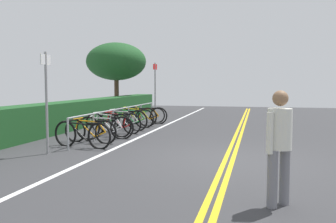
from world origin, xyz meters
The scene contains 20 objects.
ground_plane centered at (0.00, 0.00, -0.03)m, with size 37.59×13.94×0.05m, color #353538.
centre_line_yellow_inner centered at (0.00, -0.08, 0.00)m, with size 33.83×0.10×0.00m, color gold.
centre_line_yellow_outer centered at (0.00, 0.08, 0.00)m, with size 33.83×0.10×0.00m, color gold.
bike_lane_stripe_white centered at (0.00, 2.94, 0.00)m, with size 33.83×0.12×0.00m, color white.
bike_rack centered at (3.95, 3.96, 0.62)m, with size 7.47×0.05×0.82m.
bicycle_0 centered at (0.72, 3.82, 0.34)m, with size 0.50×1.76×0.73m.
bicycle_1 centered at (1.49, 3.96, 0.33)m, with size 0.46×1.67×0.71m.
bicycle_2 centered at (2.21, 3.82, 0.34)m, with size 0.60×1.67×0.73m.
bicycle_3 centered at (2.85, 3.99, 0.37)m, with size 0.52×1.72×0.78m.
bicycle_4 centered at (3.60, 3.90, 0.34)m, with size 0.50×1.68×0.74m.
bicycle_5 centered at (4.35, 4.02, 0.36)m, with size 0.46×1.81×0.77m.
bicycle_6 centered at (5.07, 3.99, 0.35)m, with size 0.56×1.67×0.75m.
bicycle_7 centered at (5.69, 4.06, 0.36)m, with size 0.47×1.74×0.77m.
bicycle_8 centered at (6.49, 3.84, 0.34)m, with size 0.55×1.71×0.73m.
bicycle_9 centered at (7.16, 4.07, 0.32)m, with size 0.46×1.73×0.68m.
pedestrian centered at (-2.90, -0.88, 0.89)m, with size 0.39×0.35×1.57m.
sign_post_near centered at (-0.28, 4.21, 1.43)m, with size 0.36×0.06×2.39m.
sign_post_far centered at (8.02, 3.88, 1.53)m, with size 0.36×0.08×2.57m.
hedge_backdrop centered at (5.45, 6.11, 0.50)m, with size 16.42×0.95×1.00m, color #1C4C21.
tree_mid centered at (11.07, 6.92, 2.83)m, with size 3.23×3.23×3.86m.
Camera 1 is at (-8.06, -0.58, 1.66)m, focal length 39.87 mm.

